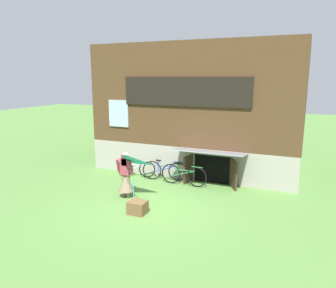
{
  "coord_description": "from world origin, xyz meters",
  "views": [
    {
      "loc": [
        4.22,
        -8.36,
        3.92
      ],
      "look_at": [
        0.02,
        1.37,
        1.72
      ],
      "focal_mm": 34.36,
      "sensor_mm": 36.0,
      "label": 1
    }
  ],
  "objects": [
    {
      "name": "ground_plane",
      "position": [
        0.0,
        0.0,
        0.0
      ],
      "size": [
        60.0,
        60.0,
        0.0
      ],
      "primitive_type": "plane",
      "color": "#56843D"
    },
    {
      "name": "log_house",
      "position": [
        0.0,
        5.69,
        2.63
      ],
      "size": [
        8.37,
        6.51,
        5.25
      ],
      "color": "#9E998E",
      "rests_on": "ground_plane"
    },
    {
      "name": "kite",
      "position": [
        -0.79,
        -0.17,
        1.21
      ],
      "size": [
        1.02,
        1.13,
        1.46
      ],
      "color": "#2DB2CC",
      "rests_on": "ground_plane"
    },
    {
      "name": "bicycle_blue",
      "position": [
        -0.64,
        2.58,
        0.39
      ],
      "size": [
        1.72,
        0.48,
        0.8
      ],
      "rotation": [
        0.0,
        0.0,
        0.25
      ],
      "color": "black",
      "rests_on": "ground_plane"
    },
    {
      "name": "person",
      "position": [
        -1.09,
        0.42,
        0.65
      ],
      "size": [
        0.61,
        0.52,
        1.54
      ],
      "rotation": [
        0.0,
        0.0,
        -0.41
      ],
      "color": "#7F6B51",
      "rests_on": "ground_plane"
    },
    {
      "name": "wooden_crate",
      "position": [
        -0.1,
        -0.6,
        0.19
      ],
      "size": [
        0.52,
        0.44,
        0.37
      ],
      "primitive_type": "cube",
      "color": "brown",
      "rests_on": "ground_plane"
    },
    {
      "name": "bicycle_silver",
      "position": [
        -1.86,
        2.49,
        0.35
      ],
      "size": [
        1.52,
        0.45,
        0.71
      ],
      "rotation": [
        0.0,
        0.0,
        0.26
      ],
      "color": "black",
      "rests_on": "ground_plane"
    },
    {
      "name": "bicycle_green",
      "position": [
        0.24,
        2.31,
        0.39
      ],
      "size": [
        1.78,
        0.09,
        0.81
      ],
      "rotation": [
        0.0,
        0.0,
        -0.02
      ],
      "color": "black",
      "rests_on": "ground_plane"
    }
  ]
}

